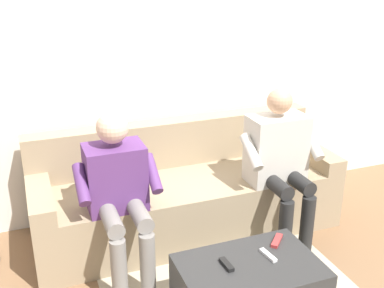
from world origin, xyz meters
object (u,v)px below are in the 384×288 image
at_px(person_right_seated, 118,187).
at_px(remote_red, 277,241).
at_px(couch, 186,194).
at_px(person_left_seated, 280,157).
at_px(remote_white, 268,255).
at_px(remote_black, 227,264).

height_order(person_right_seated, remote_red, person_right_seated).
relative_size(couch, remote_red, 15.70).
bearing_deg(remote_red, person_left_seated, -166.38).
relative_size(remote_red, remote_white, 1.07).
bearing_deg(person_right_seated, remote_white, 137.71).
bearing_deg(person_left_seated, person_right_seated, 0.56).
bearing_deg(person_right_seated, couch, -148.30).
distance_m(couch, person_left_seated, 0.79).
xyz_separation_m(couch, remote_black, (0.13, 1.04, 0.08)).
relative_size(couch, remote_white, 16.84).
relative_size(couch, remote_black, 18.67).
bearing_deg(remote_black, remote_red, -77.42).
height_order(remote_red, remote_white, remote_red).
height_order(couch, remote_black, couch).
relative_size(person_right_seated, remote_white, 8.10).
bearing_deg(couch, remote_red, 105.87).
xyz_separation_m(person_left_seated, person_right_seated, (1.20, 0.01, -0.02)).
relative_size(person_left_seated, remote_white, 8.38).
xyz_separation_m(person_left_seated, remote_red, (0.34, 0.57, -0.29)).
xyz_separation_m(remote_black, remote_white, (-0.27, 0.00, -0.00)).
distance_m(person_right_seated, remote_red, 1.06).
height_order(couch, person_right_seated, person_right_seated).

